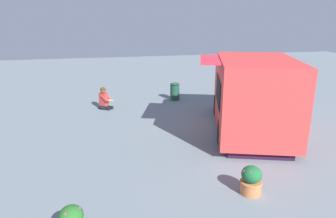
{
  "coord_description": "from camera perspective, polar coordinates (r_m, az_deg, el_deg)",
  "views": [
    {
      "loc": [
        3.97,
        9.37,
        3.82
      ],
      "look_at": [
        2.01,
        0.46,
        1.02
      ],
      "focal_mm": 33.07,
      "sensor_mm": 36.0,
      "label": 1
    }
  ],
  "objects": [
    {
      "name": "ground_plane",
      "position": [
        10.87,
        9.88,
        -3.79
      ],
      "size": [
        40.0,
        40.0,
        0.0
      ],
      "primitive_type": "plane",
      "color": "slate"
    },
    {
      "name": "food_truck",
      "position": [
        10.68,
        15.1,
        2.39
      ],
      "size": [
        4.03,
        5.49,
        2.54
      ],
      "color": "#DE3A38",
      "rests_on": "ground_plane"
    },
    {
      "name": "person_customer",
      "position": [
        13.26,
        -11.69,
        1.62
      ],
      "size": [
        0.73,
        0.7,
        0.93
      ],
      "color": "black",
      "rests_on": "ground_plane"
    },
    {
      "name": "planter_flowering_far",
      "position": [
        7.22,
        15.08,
        -12.56
      ],
      "size": [
        0.49,
        0.49,
        0.66
      ],
      "color": "#C16E3F",
      "rests_on": "ground_plane"
    },
    {
      "name": "trash_bin",
      "position": [
        14.37,
        1.26,
        3.29
      ],
      "size": [
        0.43,
        0.43,
        0.8
      ],
      "color": "#1E4635",
      "rests_on": "ground_plane"
    }
  ]
}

